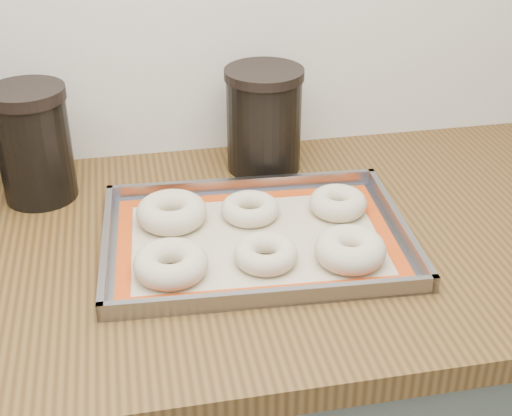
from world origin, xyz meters
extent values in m
cube|color=brown|center=(0.00, 1.68, 0.88)|extent=(3.06, 0.68, 0.04)
cube|color=gray|center=(0.15, 1.65, 0.90)|extent=(0.48, 0.36, 0.00)
cube|color=gray|center=(0.16, 1.81, 0.91)|extent=(0.46, 0.04, 0.02)
cube|color=gray|center=(0.14, 1.49, 0.91)|extent=(0.46, 0.04, 0.02)
cube|color=gray|center=(-0.07, 1.67, 0.91)|extent=(0.03, 0.33, 0.02)
cube|color=gray|center=(0.38, 1.64, 0.91)|extent=(0.03, 0.33, 0.02)
cube|color=#C6B793|center=(0.15, 1.65, 0.90)|extent=(0.44, 0.31, 0.00)
cube|color=#C23E0C|center=(0.16, 1.79, 0.91)|extent=(0.42, 0.05, 0.00)
cube|color=#C23E0C|center=(0.14, 1.52, 0.91)|extent=(0.42, 0.05, 0.00)
cube|color=#C23E0C|center=(-0.05, 1.67, 0.91)|extent=(0.04, 0.25, 0.00)
cube|color=#C23E0C|center=(0.35, 1.64, 0.91)|extent=(0.04, 0.25, 0.00)
torus|color=beige|center=(0.02, 1.59, 0.92)|extent=(0.14, 0.14, 0.04)
torus|color=beige|center=(0.15, 1.59, 0.92)|extent=(0.09, 0.09, 0.03)
torus|color=beige|center=(0.27, 1.57, 0.93)|extent=(0.12, 0.12, 0.04)
torus|color=beige|center=(0.03, 1.73, 0.92)|extent=(0.12, 0.12, 0.04)
torus|color=beige|center=(0.15, 1.72, 0.92)|extent=(0.12, 0.12, 0.03)
torus|color=beige|center=(0.30, 1.71, 0.92)|extent=(0.11, 0.11, 0.03)
cylinder|color=black|center=(-0.18, 1.87, 0.99)|extent=(0.12, 0.12, 0.17)
cylinder|color=black|center=(-0.18, 1.87, 1.08)|extent=(0.13, 0.13, 0.02)
cylinder|color=black|center=(0.21, 1.90, 0.98)|extent=(0.13, 0.13, 0.17)
cylinder|color=black|center=(0.21, 1.90, 1.08)|extent=(0.14, 0.14, 0.02)
camera|label=1|loc=(-0.03, 0.75, 1.49)|focal=50.00mm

